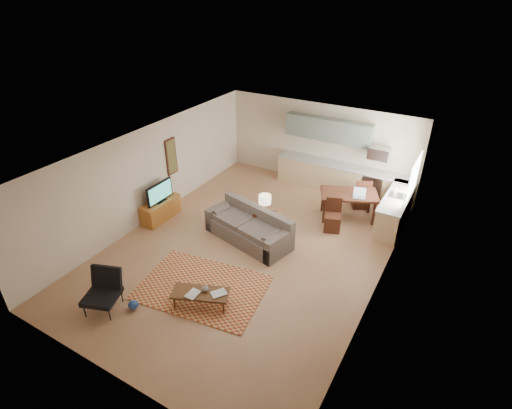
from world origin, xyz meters
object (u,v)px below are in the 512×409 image
Objects in this scene: coffee_table at (201,298)px; tv_credenza at (161,210)px; armchair at (101,293)px; dining_table at (348,205)px; sofa at (248,226)px; console_table at (265,223)px.

coffee_table is 0.97× the size of tv_credenza.
armchair is 6.93m from dining_table.
dining_table reaches higher than tv_credenza.
dining_table is (4.66, 2.73, 0.11)m from tv_credenza.
armchair is 0.56× the size of dining_table.
armchair is at bearing -95.94° from sofa.
tv_credenza is at bearing 92.84° from armchair.
sofa is at bearing -153.26° from dining_table.
armchair is 0.70× the size of tv_credenza.
armchair is at bearing -169.29° from coffee_table.
armchair reaches higher than console_table.
tv_credenza is 0.79× the size of dining_table.
console_table is (1.56, 4.20, -0.10)m from armchair.
coffee_table is at bearing -99.70° from console_table.
sofa is at bearing -128.55° from console_table.
console_table is at bearing 77.50° from sofa.
console_table is (0.23, 0.47, -0.10)m from sofa.
coffee_table is 1.37× the size of armchair.
console_table reaches higher than tv_credenza.
dining_table is at bearing 36.82° from console_table.
sofa is 2.82× the size of armchair.
sofa is 3.70× the size of console_table.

